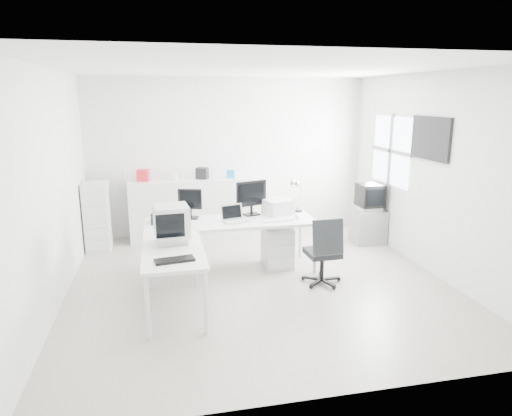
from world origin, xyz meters
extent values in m
cube|color=#BBBAA8|center=(0.00, 0.00, 0.00)|extent=(5.00, 5.00, 0.01)
cube|color=white|center=(0.00, 0.00, 2.80)|extent=(5.00, 5.00, 0.01)
cube|color=silver|center=(0.00, 2.50, 1.40)|extent=(5.00, 0.02, 2.80)
cube|color=silver|center=(-2.50, 0.00, 1.40)|extent=(0.02, 5.00, 2.80)
cube|color=silver|center=(2.50, 0.00, 1.40)|extent=(0.02, 5.00, 2.80)
cube|color=silver|center=(0.41, 0.59, 0.30)|extent=(0.40, 0.50, 0.60)
cube|color=black|center=(-1.14, 0.64, 0.83)|extent=(0.51, 0.44, 0.16)
cube|color=silver|center=(0.36, 0.39, 0.76)|extent=(0.46, 0.20, 0.02)
sphere|color=silver|center=(0.66, 0.44, 0.78)|extent=(0.06, 0.06, 0.06)
cube|color=silver|center=(0.46, 0.76, 0.86)|extent=(0.48, 0.44, 0.22)
cube|color=black|center=(-1.14, -0.96, 0.76)|extent=(0.44, 0.23, 0.03)
cube|color=slate|center=(2.22, 1.32, 0.29)|extent=(0.53, 0.43, 0.57)
cube|color=silver|center=(-0.72, 2.24, 0.53)|extent=(2.13, 0.53, 1.07)
cube|color=red|center=(-1.52, 2.24, 1.16)|extent=(0.23, 0.21, 0.19)
cube|color=silver|center=(-1.02, 2.24, 1.13)|extent=(0.15, 0.14, 0.12)
cube|color=black|center=(-0.52, 2.24, 1.16)|extent=(0.25, 0.24, 0.19)
cube|color=blue|center=(-0.02, 2.24, 1.14)|extent=(0.16, 0.15, 0.14)
cylinder|color=silver|center=(-1.82, 2.28, 1.18)|extent=(0.07, 0.07, 0.22)
cube|color=silver|center=(-2.28, 1.93, 0.56)|extent=(0.39, 0.47, 1.12)
camera|label=1|loc=(-1.26, -5.65, 2.46)|focal=32.00mm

